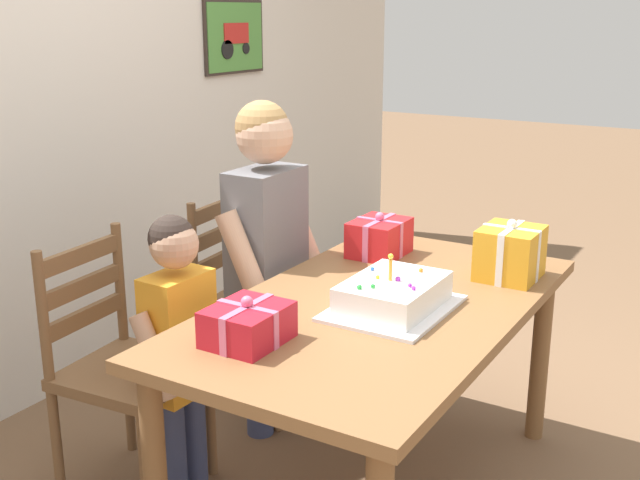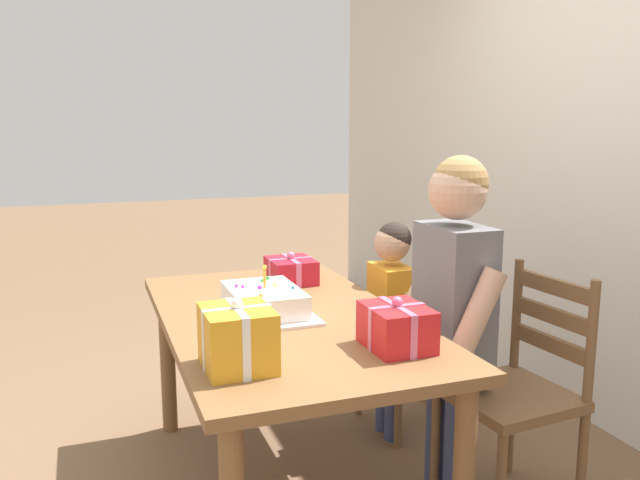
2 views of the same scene
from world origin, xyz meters
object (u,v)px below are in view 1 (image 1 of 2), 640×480
child_older (267,237)px  child_younger (179,330)px  gift_box_red_large (379,238)px  chair_left (122,366)px  gift_box_corner_small (510,253)px  gift_box_beside_cake (248,324)px  chair_right (250,300)px  birthday_cake (393,296)px  dining_table (378,329)px

child_older → child_younger: 0.56m
gift_box_red_large → chair_left: (-0.86, 0.57, -0.34)m
gift_box_corner_small → gift_box_beside_cake: bearing=153.8°
chair_right → gift_box_beside_cake: bearing=-144.0°
birthday_cake → chair_right: (0.41, 0.87, -0.32)m
dining_table → gift_box_red_large: size_ratio=6.54×
gift_box_beside_cake → child_younger: size_ratio=0.23×
birthday_cake → chair_left: 0.99m
birthday_cake → gift_box_red_large: bearing=31.2°
gift_box_red_large → gift_box_beside_cake: 0.96m
birthday_cake → gift_box_corner_small: 0.55m
gift_box_corner_small → birthday_cake: bearing=156.6°
dining_table → birthday_cake: 0.16m
dining_table → child_younger: bearing=116.8°
gift_box_red_large → gift_box_corner_small: (-0.01, -0.52, 0.02)m
dining_table → gift_box_corner_small: bearing=-31.5°
gift_box_beside_cake → child_younger: (0.18, 0.42, -0.17)m
gift_box_beside_cake → chair_left: 0.71m
chair_left → child_older: child_older is taller
child_older → chair_right: bearing=53.1°
gift_box_red_large → chair_right: 0.67m
birthday_cake → chair_right: bearing=64.7°
chair_left → gift_box_red_large: bearing=-33.4°
birthday_cake → gift_box_corner_small: bearing=-23.4°
gift_box_beside_cake → child_younger: bearing=67.2°
chair_left → child_younger: 0.26m
birthday_cake → gift_box_corner_small: gift_box_corner_small is taller
birthday_cake → dining_table: bearing=62.6°
gift_box_beside_cake → gift_box_corner_small: (0.95, -0.47, 0.04)m
gift_box_corner_small → dining_table: bearing=148.5°
chair_left → chair_right: (0.76, -0.00, 0.00)m
gift_box_corner_small → child_older: bearing=105.3°
dining_table → chair_left: bearing=115.6°
dining_table → gift_box_red_large: 0.55m
gift_box_red_large → child_older: 0.44m
gift_box_corner_small → chair_left: bearing=128.0°
chair_left → birthday_cake: bearing=-68.2°
birthday_cake → gift_box_red_large: size_ratio=1.83×
gift_box_beside_cake → chair_right: size_ratio=0.26×
dining_table → chair_right: (0.38, 0.80, -0.18)m
chair_left → child_younger: size_ratio=0.90×
gift_box_red_large → gift_box_beside_cake: bearing=-176.5°
gift_box_red_large → chair_right: bearing=99.6°
child_older → dining_table: bearing=-110.5°
dining_table → gift_box_beside_cake: gift_box_beside_cake is taller
gift_box_red_large → gift_box_beside_cake: (-0.95, -0.06, -0.02)m
birthday_cake → child_younger: bearing=111.9°
gift_box_red_large → child_older: size_ratio=0.18×
chair_left → dining_table: bearing=-64.4°
birthday_cake → chair_left: bearing=111.8°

